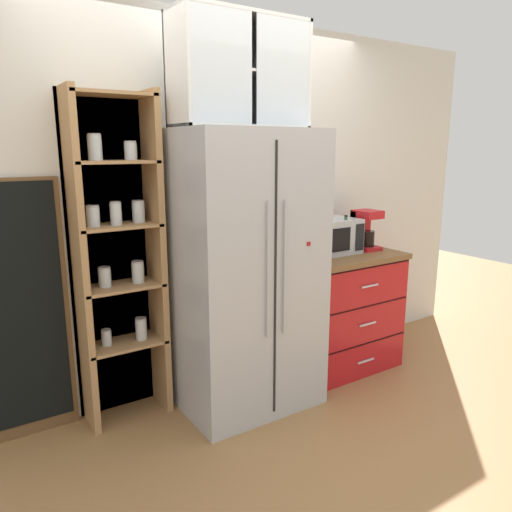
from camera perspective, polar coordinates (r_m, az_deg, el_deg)
The scene contains 13 objects.
ground_plane at distance 3.50m, azimuth -1.52°, elevation -16.27°, with size 10.76×10.76×0.00m, color #9E7042.
wall_back_cream at distance 3.43m, azimuth -5.17°, elevation 5.65°, with size 5.06×0.10×2.55m, color silver.
refrigerator at distance 3.15m, azimuth -1.52°, elevation -1.82°, with size 0.88×0.74×1.81m.
pantry_shelf_column at distance 3.09m, azimuth -16.17°, elevation 0.18°, with size 0.55×0.30×2.03m.
counter_cabinet at distance 3.85m, azimuth 9.69°, elevation -6.23°, with size 0.87×0.64×0.91m.
microwave at distance 3.68m, azimuth 8.51°, elevation 2.33°, with size 0.44×0.33×0.26m.
coffee_maker at distance 3.87m, azimuth 12.66°, elevation 3.06°, with size 0.17×0.20×0.31m.
mug_cream at distance 3.71m, azimuth 10.20°, elevation 1.00°, with size 0.11×0.08×0.09m.
mug_navy at distance 3.67m, azimuth 10.67°, elevation 0.92°, with size 0.11×0.08×0.09m.
bottle_amber at distance 3.71m, azimuth 9.93°, elevation 2.05°, with size 0.06×0.06×0.25m.
bottle_green at distance 3.67m, azimuth 10.45°, elevation 2.26°, with size 0.06×0.06×0.29m.
upper_cabinet at distance 3.12m, azimuth -2.15°, elevation 20.75°, with size 0.85×0.32×0.65m.
chalkboard_menu at distance 3.09m, azimuth -26.71°, elevation -6.05°, with size 0.60×0.04×1.53m.
Camera 1 is at (-1.59, -2.61, 1.69)m, focal length 33.85 mm.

